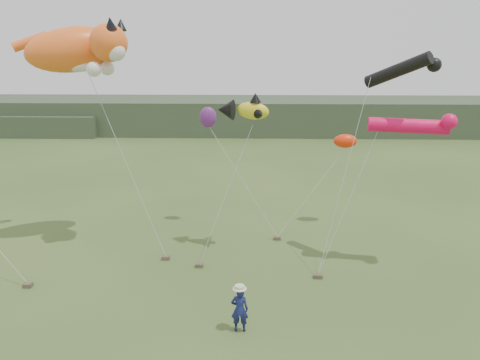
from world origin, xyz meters
The scene contains 8 objects.
ground centered at (0.00, 0.00, 0.00)m, with size 120.00×120.00×0.00m, color #385123.
headland centered at (-3.11, 44.69, 1.92)m, with size 90.00×13.00×4.00m.
festival_attendant centered at (0.57, 0.02, 0.84)m, with size 0.61×0.40×1.68m, color #161C52.
sandbag_anchors centered at (-1.39, 5.30, 0.09)m, with size 12.72×5.86×0.18m.
cat_kite centered at (-7.22, 8.23, 9.76)m, with size 6.23×4.02×2.78m.
fish_kite centered at (0.48, 7.40, 6.99)m, with size 2.63×1.74×1.31m.
tube_kites centered at (7.74, 5.82, 7.53)m, with size 3.65×2.56×3.49m.
misc_kites centered at (2.57, 11.07, 5.45)m, with size 8.73×0.91×2.26m.
Camera 1 is at (1.07, -14.65, 9.54)m, focal length 35.00 mm.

